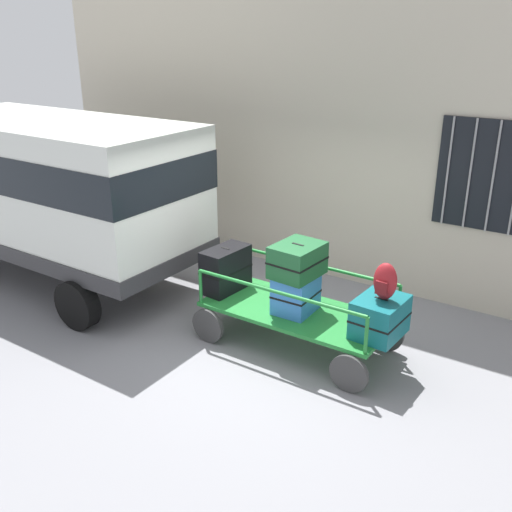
# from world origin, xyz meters

# --- Properties ---
(ground_plane) EXTENTS (40.00, 40.00, 0.00)m
(ground_plane) POSITION_xyz_m (0.00, 0.00, 0.00)
(ground_plane) COLOR gray
(building_wall) EXTENTS (12.00, 0.38, 5.00)m
(building_wall) POSITION_xyz_m (0.01, 2.64, 2.50)
(building_wall) COLOR #BCB29E
(building_wall) RESTS_ON ground
(van) EXTENTS (4.86, 2.16, 2.58)m
(van) POSITION_xyz_m (-3.87, -0.03, 1.60)
(van) COLOR silver
(van) RESTS_ON ground
(luggage_cart) EXTENTS (2.48, 1.16, 0.52)m
(luggage_cart) POSITION_xyz_m (0.38, 0.19, 0.42)
(luggage_cart) COLOR #1E722D
(luggage_cart) RESTS_ON ground
(cart_railing) EXTENTS (2.35, 1.02, 0.46)m
(cart_railing) POSITION_xyz_m (0.38, 0.19, 0.90)
(cart_railing) COLOR #1E722D
(cart_railing) RESTS_ON luggage_cart
(suitcase_left_bottom) EXTENTS (0.42, 0.72, 0.60)m
(suitcase_left_bottom) POSITION_xyz_m (-0.73, 0.20, 0.81)
(suitcase_left_bottom) COLOR black
(suitcase_left_bottom) RESTS_ON luggage_cart
(suitcase_midleft_bottom) EXTENTS (0.46, 0.55, 0.48)m
(suitcase_midleft_bottom) POSITION_xyz_m (0.38, 0.17, 0.75)
(suitcase_midleft_bottom) COLOR #3372C6
(suitcase_midleft_bottom) RESTS_ON luggage_cart
(suitcase_midleft_middle) EXTENTS (0.55, 0.68, 0.41)m
(suitcase_midleft_middle) POSITION_xyz_m (0.38, 0.18, 1.20)
(suitcase_midleft_middle) COLOR #194C28
(suitcase_midleft_middle) RESTS_ON suitcase_midleft_bottom
(suitcase_center_bottom) EXTENTS (0.54, 0.68, 0.47)m
(suitcase_center_bottom) POSITION_xyz_m (1.49, 0.17, 0.75)
(suitcase_center_bottom) COLOR #0F5960
(suitcase_center_bottom) RESTS_ON luggage_cart
(backpack) EXTENTS (0.27, 0.22, 0.44)m
(backpack) POSITION_xyz_m (1.52, 0.17, 1.20)
(backpack) COLOR maroon
(backpack) RESTS_ON suitcase_center_bottom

